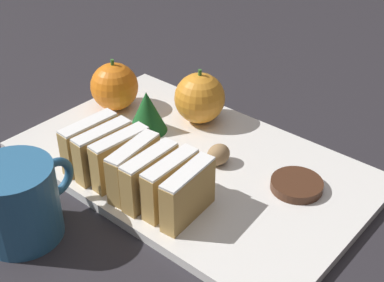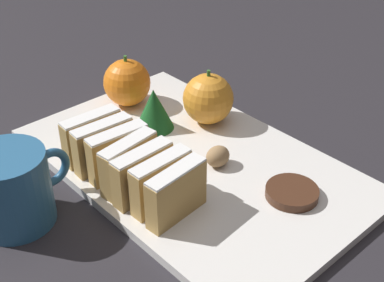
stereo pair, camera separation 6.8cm
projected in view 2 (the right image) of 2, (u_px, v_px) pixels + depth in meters
ground_plane at (192, 168)px, 0.70m from camera, size 6.00×6.00×0.00m
serving_platter at (192, 164)px, 0.70m from camera, size 0.28×0.45×0.01m
stollen_slice_front at (176, 193)px, 0.59m from camera, size 0.08×0.03×0.06m
stollen_slice_second at (161, 182)px, 0.61m from camera, size 0.08×0.02×0.06m
stollen_slice_third at (143, 174)px, 0.62m from camera, size 0.08×0.02×0.06m
stollen_slice_fourth at (129, 164)px, 0.63m from camera, size 0.08×0.03×0.06m
stollen_slice_fifth at (118, 153)px, 0.65m from camera, size 0.08×0.03×0.06m
stollen_slice_sixth at (103, 145)px, 0.67m from camera, size 0.08×0.03×0.06m
stollen_slice_back at (92, 137)px, 0.68m from camera, size 0.08×0.02×0.06m
orange_near at (208, 99)px, 0.76m from camera, size 0.07×0.07×0.08m
orange_far at (127, 83)px, 0.80m from camera, size 0.07×0.07×0.08m
walnut at (218, 156)px, 0.68m from camera, size 0.03×0.03×0.03m
chocolate_cookie at (292, 193)px, 0.63m from camera, size 0.06×0.06×0.01m
evergreen_sprig at (154, 109)px, 0.75m from camera, size 0.06×0.06×0.06m
coffee_mug at (12, 188)px, 0.59m from camera, size 0.12×0.09×0.09m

